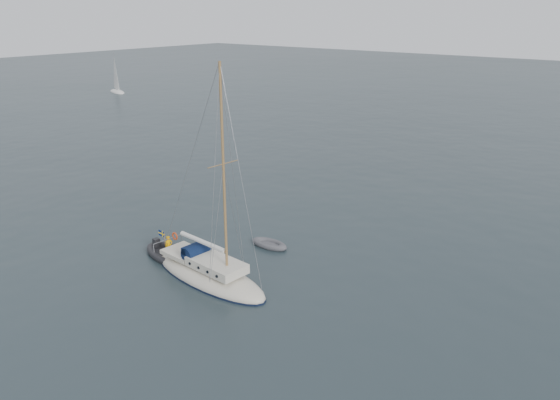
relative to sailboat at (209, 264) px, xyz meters
The scene contains 5 objects.
ground 3.84m from the sailboat, 44.65° to the left, with size 300.00×300.00×0.00m, color black.
sailboat is the anchor object (origin of this frame).
dinghy 5.39m from the sailboat, 91.59° to the left, with size 2.50×1.13×0.36m.
rib 4.01m from the sailboat, behind, with size 3.92×1.78×1.43m.
distant_yacht_a 73.55m from the sailboat, 147.46° to the left, with size 5.40×2.88×7.15m.
Camera 1 is at (16.65, -21.18, 13.92)m, focal length 35.00 mm.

